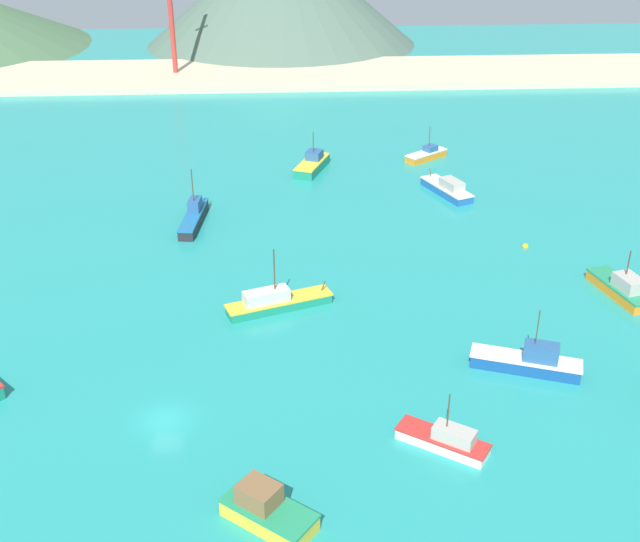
{
  "coord_description": "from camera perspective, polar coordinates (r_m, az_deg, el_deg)",
  "views": [
    {
      "loc": [
        9.89,
        -52.75,
        41.23
      ],
      "look_at": [
        14.11,
        22.29,
        1.82
      ],
      "focal_mm": 44.4,
      "sensor_mm": 36.0,
      "label": 1
    }
  ],
  "objects": [
    {
      "name": "fishing_boat_5",
      "position": [
        101.43,
        -9.08,
        3.91
      ],
      "size": [
        3.07,
        10.86,
        7.11
      ],
      "color": "#232328",
      "rests_on": "ground"
    },
    {
      "name": "fishing_boat_6",
      "position": [
        110.53,
        9.19,
        5.89
      ],
      "size": [
        6.05,
        9.6,
        2.41
      ],
      "color": "#1E5BA8",
      "rests_on": "ground"
    },
    {
      "name": "beach_strip",
      "position": [
        172.48,
        -6.61,
        13.87
      ],
      "size": [
        247.0,
        25.19,
        1.2
      ],
      "primitive_type": "cube",
      "color": "beige",
      "rests_on": "ground"
    },
    {
      "name": "buoy_0",
      "position": [
        97.25,
        14.57,
        1.72
      ],
      "size": [
        0.74,
        0.74,
        0.74
      ],
      "color": "gold",
      "rests_on": "ground"
    },
    {
      "name": "ground",
      "position": [
        93.09,
        -8.97,
        0.85
      ],
      "size": [
        260.0,
        280.0,
        0.5
      ],
      "color": "teal"
    },
    {
      "name": "fishing_boat_11",
      "position": [
        57.41,
        -3.87,
        -16.79
      ],
      "size": [
        7.16,
        6.52,
        2.95
      ],
      "color": "gold",
      "rests_on": "ground"
    },
    {
      "name": "fishing_boat_2",
      "position": [
        81.11,
        -3.21,
        -2.21
      ],
      "size": [
        11.27,
        5.95,
        6.85
      ],
      "color": "#198466",
      "rests_on": "ground"
    },
    {
      "name": "fishing_boat_0",
      "position": [
        123.72,
        7.69,
        8.31
      ],
      "size": [
        7.09,
        6.08,
        5.1
      ],
      "color": "orange",
      "rests_on": "ground"
    },
    {
      "name": "fishing_boat_4",
      "position": [
        117.97,
        -0.55,
        7.71
      ],
      "size": [
        5.82,
        9.07,
        5.73
      ],
      "color": "#198466",
      "rests_on": "ground"
    },
    {
      "name": "fishing_boat_1",
      "position": [
        64.02,
        9.03,
        -11.91
      ],
      "size": [
        7.32,
        5.89,
        5.17
      ],
      "color": "silver",
      "rests_on": "ground"
    },
    {
      "name": "fishing_boat_7",
      "position": [
        74.04,
        14.81,
        -6.3
      ],
      "size": [
        10.03,
        5.44,
        6.36
      ],
      "color": "#14478C",
      "rests_on": "ground"
    },
    {
      "name": "fishing_boat_13",
      "position": [
        89.28,
        20.97,
        -1.14
      ],
      "size": [
        4.85,
        8.98,
        5.37
      ],
      "color": "orange",
      "rests_on": "ground"
    }
  ]
}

